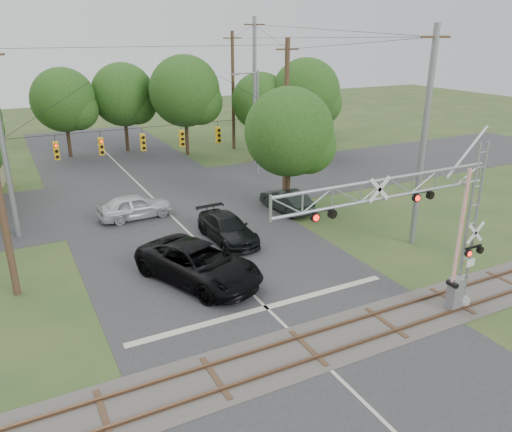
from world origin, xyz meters
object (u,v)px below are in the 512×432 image
car_dark (227,228)px  sedan_silver (135,206)px  crossing_gantry (421,222)px  traffic_signal_span (175,131)px  pickup_black (199,263)px  streetlight (256,119)px

car_dark → sedan_silver: sedan_silver is taller
crossing_gantry → car_dark: (-3.27, 11.91, -3.89)m
traffic_signal_span → pickup_black: size_ratio=2.76×
pickup_black → sedan_silver: size_ratio=1.42×
traffic_signal_span → pickup_black: traffic_signal_span is taller
pickup_black → streetlight: (11.54, 16.06, 4.01)m
car_dark → sedan_silver: 7.48m
crossing_gantry → pickup_black: size_ratio=1.52×
traffic_signal_span → sedan_silver: 5.73m
traffic_signal_span → sedan_silver: traffic_signal_span is taller
pickup_black → sedan_silver: 10.52m
streetlight → sedan_silver: bearing=-155.2°
pickup_black → car_dark: size_ratio=1.31×
crossing_gantry → sedan_silver: 20.01m
crossing_gantry → streetlight: 24.32m
sedan_silver → crossing_gantry: bearing=-161.9°
traffic_signal_span → sedan_silver: bearing=-178.4°
car_dark → sedan_silver: (-3.94, 6.37, 0.06)m
car_dark → pickup_black: bearing=-131.8°
pickup_black → crossing_gantry: bearing=-71.6°
crossing_gantry → traffic_signal_span: 18.83m
crossing_gantry → pickup_black: crossing_gantry is taller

